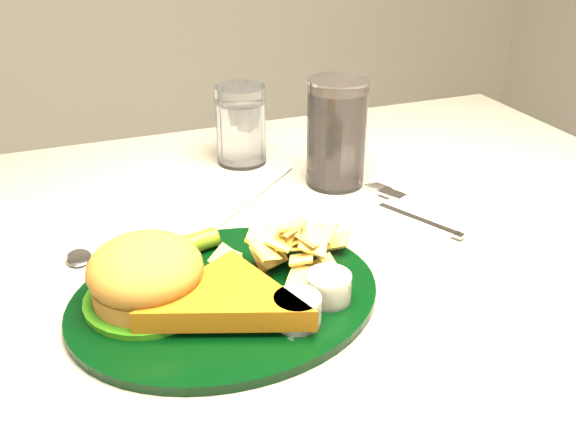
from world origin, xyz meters
name	(u,v)px	position (x,y,z in m)	size (l,w,h in m)	color
dinner_plate	(224,271)	(-0.07, -0.10, 0.79)	(0.32, 0.26, 0.07)	black
water_glass	(241,125)	(0.05, 0.24, 0.81)	(0.07, 0.07, 0.12)	white
cola_glass	(336,133)	(0.15, 0.12, 0.82)	(0.08, 0.08, 0.15)	black
fork_napkin	(416,217)	(0.20, -0.02, 0.76)	(0.12, 0.16, 0.01)	silver
spoon	(95,286)	(-0.19, -0.04, 0.75)	(0.04, 0.13, 0.01)	silver
ramekin	(15,222)	(-0.27, 0.12, 0.77)	(0.05, 0.05, 0.03)	white
wrapped_straw	(258,193)	(0.04, 0.12, 0.75)	(0.20, 0.07, 0.01)	silver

